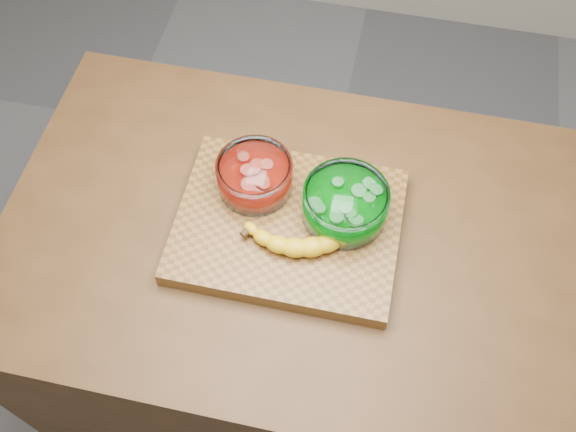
# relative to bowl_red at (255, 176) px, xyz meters

# --- Properties ---
(ground) EXTENTS (3.50, 3.50, 0.00)m
(ground) POSITION_rel_bowl_red_xyz_m (0.08, -0.07, -0.98)
(ground) COLOR #5B5B5F
(ground) RESTS_ON ground
(counter) EXTENTS (1.20, 0.80, 0.90)m
(counter) POSITION_rel_bowl_red_xyz_m (0.08, -0.07, -0.53)
(counter) COLOR #482D15
(counter) RESTS_ON ground
(cutting_board) EXTENTS (0.45, 0.35, 0.04)m
(cutting_board) POSITION_rel_bowl_red_xyz_m (0.08, -0.07, -0.06)
(cutting_board) COLOR brown
(cutting_board) RESTS_ON counter
(bowl_red) EXTENTS (0.16, 0.16, 0.07)m
(bowl_red) POSITION_rel_bowl_red_xyz_m (0.00, 0.00, 0.00)
(bowl_red) COLOR white
(bowl_red) RESTS_ON cutting_board
(bowl_green) EXTENTS (0.17, 0.17, 0.08)m
(bowl_green) POSITION_rel_bowl_red_xyz_m (0.19, -0.03, 0.00)
(bowl_green) COLOR white
(bowl_green) RESTS_ON cutting_board
(banana) EXTENTS (0.27, 0.17, 0.04)m
(banana) POSITION_rel_bowl_red_xyz_m (0.12, -0.08, -0.02)
(banana) COLOR gold
(banana) RESTS_ON cutting_board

